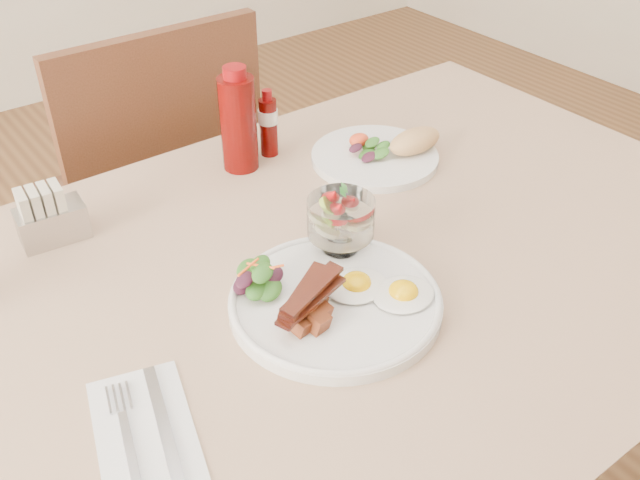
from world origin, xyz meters
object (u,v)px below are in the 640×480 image
second_plate (384,152)px  sugar_caddy (49,218)px  ketchup_bottle (238,122)px  chair_far (154,197)px  main_plate (335,303)px  fruit_cup (341,218)px  hot_sauce_bottle (268,124)px  table (340,308)px

second_plate → sugar_caddy: bearing=168.2°
ketchup_bottle → sugar_caddy: bearing=-177.3°
sugar_caddy → second_plate: bearing=-6.4°
chair_far → main_plate: 0.78m
chair_far → fruit_cup: 0.72m
chair_far → hot_sauce_bottle: size_ratio=7.63×
main_plate → second_plate: second_plate is taller
fruit_cup → ketchup_bottle: bearing=85.4°
table → chair_far: bearing=90.0°
chair_far → second_plate: bearing=-63.1°
second_plate → ketchup_bottle: ketchup_bottle is taller
main_plate → ketchup_bottle: (0.10, 0.39, 0.08)m
chair_far → main_plate: bearing=-95.3°
main_plate → sugar_caddy: (-0.24, 0.37, 0.03)m
chair_far → fruit_cup: size_ratio=9.73×
table → second_plate: size_ratio=5.80×
table → sugar_caddy: bearing=135.7°
table → sugar_caddy: sugar_caddy is taller
table → hot_sauce_bottle: bearing=73.9°
chair_far → hot_sauce_bottle: (0.09, -0.34, 0.29)m
hot_sauce_bottle → sugar_caddy: hot_sauce_bottle is taller
main_plate → second_plate: size_ratio=1.22×
second_plate → ketchup_bottle: bearing=148.5°
second_plate → sugar_caddy: (-0.55, 0.11, 0.02)m
fruit_cup → second_plate: size_ratio=0.42×
main_plate → fruit_cup: 0.13m
fruit_cup → sugar_caddy: size_ratio=0.94×
table → hot_sauce_bottle: size_ratio=10.91×
sugar_caddy → main_plate: bearing=-51.9°
main_plate → ketchup_bottle: size_ratio=1.54×
table → main_plate: size_ratio=4.75×
chair_far → second_plate: 0.59m
hot_sauce_bottle → table: bearing=-106.1°
chair_far → sugar_caddy: 0.54m
hot_sauce_bottle → ketchup_bottle: bearing=-172.5°
second_plate → ketchup_bottle: 0.26m
chair_far → ketchup_bottle: size_ratio=5.11×
table → second_plate: bearing=37.5°
table → sugar_caddy: 0.45m
main_plate → hot_sauce_bottle: hot_sauce_bottle is taller
ketchup_bottle → hot_sauce_bottle: bearing=7.5°
table → ketchup_bottle: (0.03, 0.32, 0.17)m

